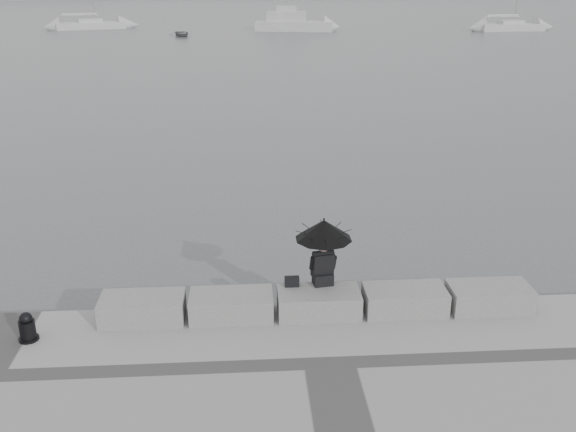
{
  "coord_description": "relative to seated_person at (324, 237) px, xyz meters",
  "views": [
    {
      "loc": [
        -1.34,
        -11.43,
        6.84
      ],
      "look_at": [
        -0.37,
        3.0,
        1.25
      ],
      "focal_mm": 40.0,
      "sensor_mm": 36.0,
      "label": 1
    }
  ],
  "objects": [
    {
      "name": "stone_block_right",
      "position": [
        1.59,
        -0.34,
        -1.24
      ],
      "size": [
        1.6,
        0.8,
        0.5
      ],
      "primitive_type": "cube",
      "color": "slate",
      "rests_on": "promenade"
    },
    {
      "name": "stone_block_far_right",
      "position": [
        3.29,
        -0.34,
        -1.24
      ],
      "size": [
        1.6,
        0.8,
        0.5
      ],
      "primitive_type": "cube",
      "color": "slate",
      "rests_on": "promenade"
    },
    {
      "name": "stone_block_far_left",
      "position": [
        -3.51,
        -0.34,
        -1.24
      ],
      "size": [
        1.6,
        0.8,
        0.5
      ],
      "primitive_type": "cube",
      "color": "slate",
      "rests_on": "promenade"
    },
    {
      "name": "sailboat_left",
      "position": [
        -19.87,
        70.66,
        -1.47
      ],
      "size": [
        8.4,
        4.75,
        12.9
      ],
      "rotation": [
        0.0,
        0.0,
        0.31
      ],
      "color": "silver",
      "rests_on": "ground"
    },
    {
      "name": "mooring_bollard",
      "position": [
        -5.5,
        -0.92,
        -1.26
      ],
      "size": [
        0.36,
        0.36,
        0.57
      ],
      "color": "black",
      "rests_on": "promenade"
    },
    {
      "name": "dinghy",
      "position": [
        -8.16,
        61.05,
        -1.72
      ],
      "size": [
        3.53,
        2.27,
        0.55
      ],
      "primitive_type": "imported",
      "rotation": [
        0.0,
        0.0,
        0.29
      ],
      "color": "gray",
      "rests_on": "ground"
    },
    {
      "name": "seated_person",
      "position": [
        0.0,
        0.0,
        0.0
      ],
      "size": [
        1.12,
        1.12,
        1.39
      ],
      "rotation": [
        0.0,
        0.0,
        0.16
      ],
      "color": "black",
      "rests_on": "stone_block_centre"
    },
    {
      "name": "bag",
      "position": [
        -0.62,
        -0.06,
        -0.9
      ],
      "size": [
        0.29,
        0.16,
        0.18
      ],
      "primitive_type": "cube",
      "color": "black",
      "rests_on": "stone_block_centre"
    },
    {
      "name": "stone_block_left",
      "position": [
        -1.81,
        -0.34,
        -1.24
      ],
      "size": [
        1.6,
        0.8,
        0.5
      ],
      "primitive_type": "cube",
      "color": "slate",
      "rests_on": "promenade"
    },
    {
      "name": "stone_block_centre",
      "position": [
        -0.11,
        -0.34,
        -1.24
      ],
      "size": [
        1.6,
        0.8,
        0.5
      ],
      "primitive_type": "cube",
      "color": "slate",
      "rests_on": "promenade"
    },
    {
      "name": "ground",
      "position": [
        -0.11,
        0.11,
        -1.99
      ],
      "size": [
        360.0,
        360.0,
        0.0
      ],
      "primitive_type": "plane",
      "color": "#4E5154",
      "rests_on": "ground"
    },
    {
      "name": "motor_cruiser",
      "position": [
        4.48,
        66.43,
        -1.1
      ],
      "size": [
        9.28,
        4.22,
        4.5
      ],
      "rotation": [
        0.0,
        0.0,
        -0.16
      ],
      "color": "silver",
      "rests_on": "ground"
    },
    {
      "name": "sailboat_right",
      "position": [
        29.89,
        65.04,
        -1.47
      ],
      "size": [
        7.9,
        3.25,
        12.9
      ],
      "rotation": [
        0.0,
        0.0,
        0.11
      ],
      "color": "silver",
      "rests_on": "ground"
    }
  ]
}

